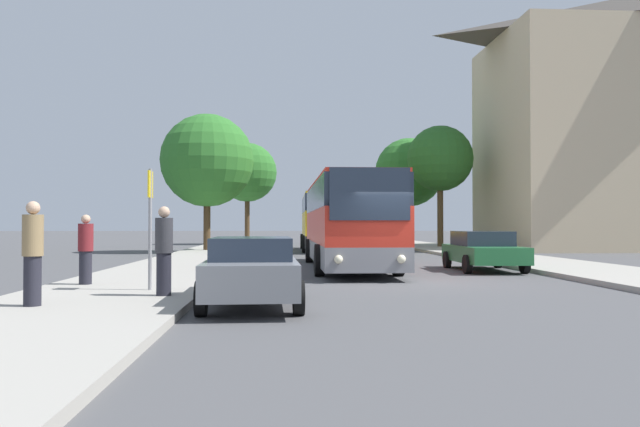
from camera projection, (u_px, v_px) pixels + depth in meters
name	position (u px, v px, depth m)	size (l,w,h in m)	color
ground_plane	(401.00, 283.00, 17.06)	(300.00, 300.00, 0.00)	#4C4C4F
sidewalk_left	(142.00, 282.00, 16.63)	(4.00, 120.00, 0.15)	#A39E93
bus_front	(347.00, 222.00, 23.00)	(2.77, 12.16, 3.19)	gray
bus_middle	(323.00, 221.00, 38.57)	(2.84, 10.41, 3.44)	#2D2D2D
parked_car_left_curb	(252.00, 269.00, 12.29)	(1.99, 4.55, 1.35)	slate
parked_car_right_near	(483.00, 250.00, 21.80)	(2.18, 4.45, 1.38)	#236B38
parked_car_right_far	(384.00, 237.00, 43.06)	(2.27, 4.21, 1.46)	red
bus_stop_sign	(150.00, 215.00, 13.91)	(0.08, 0.45, 2.71)	gray
pedestrian_waiting_near	(86.00, 249.00, 15.18)	(0.36, 0.36, 1.70)	#23232D
pedestrian_waiting_far	(33.00, 252.00, 11.12)	(0.36, 0.36, 1.87)	#23232D
pedestrian_walking_back	(164.00, 250.00, 12.78)	(0.36, 0.36, 1.83)	#23232D
tree_left_near	(207.00, 161.00, 36.21)	(5.40, 5.40, 7.90)	#47331E
tree_left_far	(247.00, 173.00, 50.86)	(4.81, 4.81, 8.14)	#47331E
tree_right_near	(409.00, 172.00, 47.69)	(5.24, 5.24, 8.10)	#513D23
tree_right_mid	(440.00, 159.00, 41.82)	(4.41, 4.41, 8.12)	#513D23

